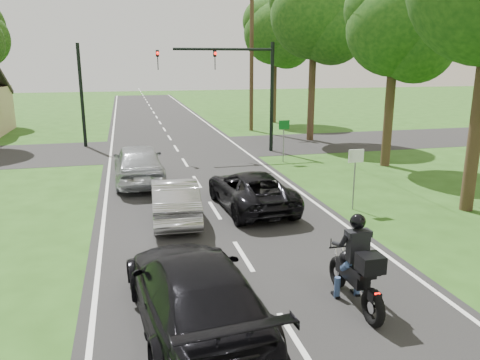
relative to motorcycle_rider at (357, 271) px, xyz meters
name	(u,v)px	position (x,y,z in m)	size (l,w,h in m)	color
ground	(243,256)	(-1.67, 3.06, -0.80)	(140.00, 140.00, 0.00)	#244914
road	(190,171)	(-1.67, 13.06, -0.80)	(8.00, 100.00, 0.01)	black
cross_road	(176,149)	(-1.67, 19.06, -0.80)	(60.00, 7.00, 0.01)	black
motorcycle_rider	(357,271)	(0.00, 0.00, 0.00)	(0.67, 2.37, 2.04)	black
dark_suv	(251,190)	(-0.38, 7.06, -0.13)	(2.18, 4.72, 1.31)	black
silver_sedan	(175,199)	(-3.09, 6.47, -0.12)	(1.43, 4.10, 1.35)	#A9A9AD
silver_suv	(139,163)	(-4.05, 11.49, 0.05)	(1.99, 4.96, 1.69)	#ABAFB4
dark_car_behind	(194,292)	(-3.42, -0.05, -0.02)	(2.15, 5.30, 1.54)	black
traffic_signal	(239,77)	(1.67, 17.05, 3.33)	(6.38, 0.44, 6.00)	black
signal_pole_far	(82,96)	(-6.87, 21.06, 2.20)	(0.20, 0.20, 6.00)	black
utility_pole_far	(252,59)	(4.53, 25.06, 4.28)	(1.60, 0.28, 10.00)	#4C3422
sign_white	(355,165)	(3.03, 6.04, 0.80)	(0.55, 0.07, 2.12)	slate
sign_green	(284,131)	(3.23, 14.04, 0.80)	(0.55, 0.07, 2.12)	slate
tree_row_c	(402,33)	(8.09, 11.85, 5.43)	(4.80, 4.65, 8.76)	#332316
tree_row_d	(320,20)	(7.44, 19.81, 6.63)	(5.76, 5.58, 10.45)	#332316
tree_row_e	(279,37)	(7.81, 28.83, 6.03)	(5.28, 5.12, 9.61)	#332316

